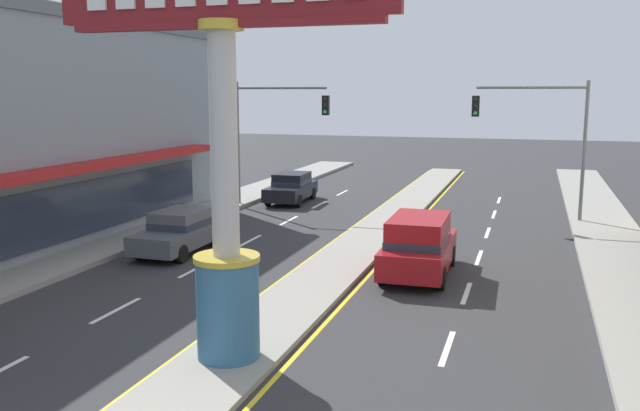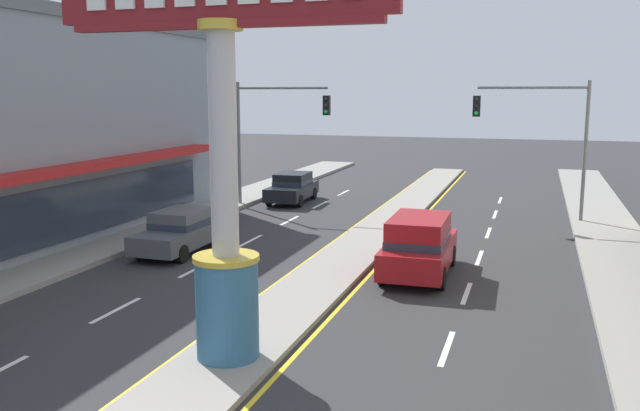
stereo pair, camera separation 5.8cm
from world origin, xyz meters
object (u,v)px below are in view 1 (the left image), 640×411
(district_sign, at_px, (225,171))
(sedan_near_right_lane, at_px, (180,231))
(traffic_light_left_side, at_px, (270,122))
(sedan_far_right_lane, at_px, (291,187))
(traffic_light_right_side, at_px, (542,126))
(suv_near_left_lane, at_px, (419,245))

(district_sign, relative_size, sedan_near_right_lane, 1.93)
(traffic_light_left_side, height_order, sedan_far_right_lane, traffic_light_left_side)
(district_sign, height_order, sedan_far_right_lane, district_sign)
(traffic_light_right_side, bearing_deg, district_sign, -108.79)
(district_sign, height_order, suv_near_left_lane, district_sign)
(traffic_light_left_side, relative_size, suv_near_left_lane, 1.34)
(traffic_light_left_side, xyz_separation_m, sedan_far_right_lane, (0.28, 2.12, -3.46))
(traffic_light_left_side, relative_size, sedan_near_right_lane, 1.44)
(sedan_far_right_lane, height_order, suv_near_left_lane, suv_near_left_lane)
(district_sign, xyz_separation_m, traffic_light_left_side, (-6.29, 18.16, 0.12))
(traffic_light_left_side, bearing_deg, suv_near_left_lane, -48.12)
(traffic_light_right_side, xyz_separation_m, suv_near_left_lane, (-3.58, -10.37, -3.26))
(traffic_light_left_side, distance_m, suv_near_left_lane, 13.87)
(district_sign, distance_m, sedan_near_right_lane, 11.03)
(sedan_far_right_lane, relative_size, suv_near_left_lane, 0.95)
(sedan_far_right_lane, bearing_deg, traffic_light_right_side, -8.28)
(traffic_light_left_side, bearing_deg, sedan_near_right_lane, -88.28)
(sedan_near_right_lane, xyz_separation_m, suv_near_left_lane, (8.71, -0.51, 0.20))
(suv_near_left_lane, bearing_deg, traffic_light_right_side, 70.93)
(sedan_near_right_lane, xyz_separation_m, sedan_far_right_lane, (-0.00, 11.65, 0.00))
(traffic_light_left_side, distance_m, sedan_near_right_lane, 10.14)
(sedan_far_right_lane, bearing_deg, district_sign, -73.50)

